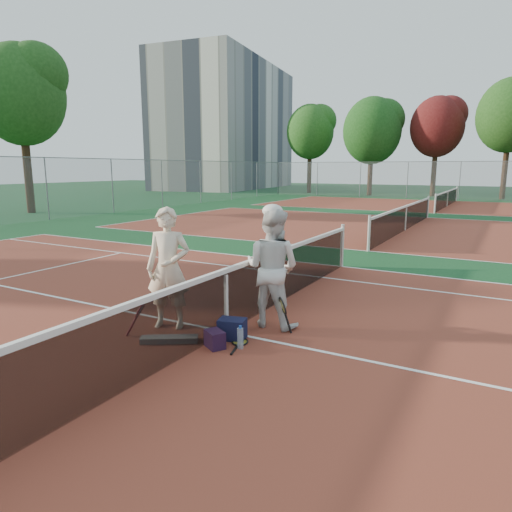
% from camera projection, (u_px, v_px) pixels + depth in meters
% --- Properties ---
extents(ground, '(130.00, 130.00, 0.00)m').
position_uv_depth(ground, '(227.00, 332.00, 7.10)').
color(ground, '#103C1C').
rests_on(ground, ground).
extents(court_main, '(23.77, 10.97, 0.01)m').
position_uv_depth(court_main, '(227.00, 332.00, 7.10)').
color(court_main, maroon).
rests_on(court_main, ground).
extents(court_far_a, '(23.77, 10.97, 0.01)m').
position_uv_depth(court_far_a, '(405.00, 230.00, 18.67)').
color(court_far_a, maroon).
rests_on(court_far_a, ground).
extents(court_far_b, '(23.77, 10.97, 0.01)m').
position_uv_depth(court_far_b, '(447.00, 206.00, 30.25)').
color(court_far_b, maroon).
rests_on(court_far_b, ground).
extents(net_main, '(0.10, 10.98, 1.02)m').
position_uv_depth(net_main, '(226.00, 301.00, 7.00)').
color(net_main, black).
rests_on(net_main, ground).
extents(net_far_a, '(0.10, 10.98, 1.02)m').
position_uv_depth(net_far_a, '(406.00, 218.00, 18.57)').
color(net_far_a, black).
rests_on(net_far_a, ground).
extents(net_far_b, '(0.10, 10.98, 1.02)m').
position_uv_depth(net_far_b, '(447.00, 199.00, 30.15)').
color(net_far_b, black).
rests_on(net_far_b, ground).
extents(fence_back, '(32.00, 0.06, 3.00)m').
position_uv_depth(fence_back, '(460.00, 181.00, 35.96)').
color(fence_back, slate).
rests_on(fence_back, ground).
extents(fence_left, '(0.06, 54.50, 3.00)m').
position_uv_depth(fence_left, '(5.00, 191.00, 20.24)').
color(fence_left, slate).
rests_on(fence_left, ground).
extents(apartment_block, '(12.96, 23.18, 15.00)m').
position_uv_depth(apartment_block, '(228.00, 127.00, 56.78)').
color(apartment_block, beige).
rests_on(apartment_block, ground).
extents(player_a, '(0.82, 0.68, 1.93)m').
position_uv_depth(player_a, '(168.00, 268.00, 7.17)').
color(player_a, beige).
rests_on(player_a, ground).
extents(player_b, '(0.94, 0.74, 1.90)m').
position_uv_depth(player_b, '(272.00, 268.00, 7.24)').
color(player_b, silver).
rests_on(player_b, ground).
extents(racket_red, '(0.40, 0.38, 0.54)m').
position_uv_depth(racket_red, '(141.00, 320.00, 6.86)').
color(racket_red, maroon).
rests_on(racket_red, ground).
extents(racket_black_held, '(0.34, 0.34, 0.58)m').
position_uv_depth(racket_black_held, '(283.00, 316.00, 6.96)').
color(racket_black_held, black).
rests_on(racket_black_held, ground).
extents(racket_spare, '(0.42, 0.65, 0.03)m').
position_uv_depth(racket_spare, '(240.00, 342.00, 6.66)').
color(racket_spare, black).
rests_on(racket_spare, ground).
extents(sports_bag_navy, '(0.45, 0.36, 0.31)m').
position_uv_depth(sports_bag_navy, '(232.00, 329.00, 6.78)').
color(sports_bag_navy, black).
rests_on(sports_bag_navy, ground).
extents(sports_bag_purple, '(0.37, 0.34, 0.25)m').
position_uv_depth(sports_bag_purple, '(215.00, 339.00, 6.47)').
color(sports_bag_purple, black).
rests_on(sports_bag_purple, ground).
extents(net_cover_canvas, '(0.81, 0.60, 0.09)m').
position_uv_depth(net_cover_canvas, '(169.00, 339.00, 6.68)').
color(net_cover_canvas, '#655F5B').
rests_on(net_cover_canvas, ground).
extents(water_bottle, '(0.09, 0.09, 0.30)m').
position_uv_depth(water_bottle, '(240.00, 338.00, 6.43)').
color(water_bottle, silver).
rests_on(water_bottle, ground).
extents(tree_back_0, '(4.66, 4.66, 8.69)m').
position_uv_depth(tree_back_0, '(310.00, 132.00, 45.21)').
color(tree_back_0, '#382314').
rests_on(tree_back_0, ground).
extents(tree_back_1, '(5.20, 5.20, 8.78)m').
position_uv_depth(tree_back_1, '(372.00, 131.00, 41.12)').
color(tree_back_1, '#382314').
rests_on(tree_back_1, ground).
extents(tree_back_maroon, '(4.55, 4.55, 8.63)m').
position_uv_depth(tree_back_maroon, '(437.00, 127.00, 39.65)').
color(tree_back_maroon, '#382314').
rests_on(tree_back_maroon, ground).
extents(tree_back_3, '(5.02, 5.02, 9.44)m').
position_uv_depth(tree_back_3, '(510.00, 116.00, 35.74)').
color(tree_back_3, '#382314').
rests_on(tree_back_3, ground).
extents(tree_left_1, '(4.70, 4.70, 9.09)m').
position_uv_depth(tree_left_1, '(21.00, 96.00, 24.69)').
color(tree_left_1, '#382314').
rests_on(tree_left_1, ground).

